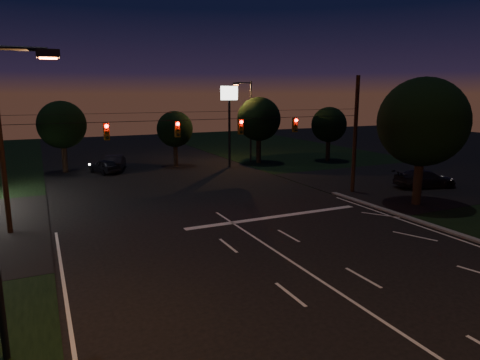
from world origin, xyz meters
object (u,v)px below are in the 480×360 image
tree_right_near (421,123)px  car_oncoming_a (105,166)px  utility_pole_right (352,192)px  car_cross (425,179)px  car_oncoming_b (115,162)px

tree_right_near → car_oncoming_a: (-18.08, 21.69, -4.99)m
tree_right_near → car_oncoming_a: bearing=129.8°
utility_pole_right → car_cross: 6.61m
car_oncoming_b → car_oncoming_a: bearing=64.3°
car_oncoming_a → car_cross: bearing=122.5°
tree_right_near → car_oncoming_b: size_ratio=1.86×
car_cross → tree_right_near: bearing=139.4°
car_oncoming_b → utility_pole_right: bearing=146.2°
car_oncoming_a → tree_right_near: bearing=110.5°
car_oncoming_b → car_cross: size_ratio=0.92×
car_oncoming_b → car_cross: 29.23m
car_oncoming_a → car_oncoming_b: (1.25, 1.39, 0.09)m
utility_pole_right → car_oncoming_a: utility_pole_right is taller
tree_right_near → car_oncoming_b: (-16.83, 23.08, -4.90)m
tree_right_near → car_cross: 7.82m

